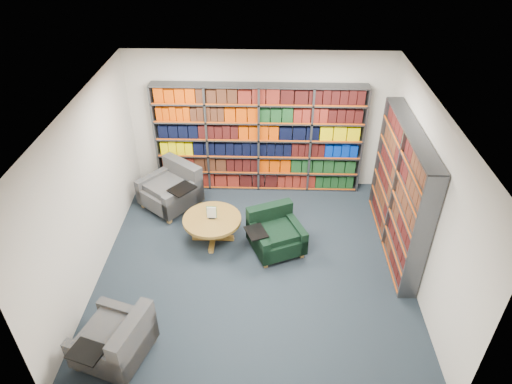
{
  "coord_description": "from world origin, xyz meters",
  "views": [
    {
      "loc": [
        0.19,
        -5.55,
        5.28
      ],
      "look_at": [
        0.0,
        0.6,
        1.05
      ],
      "focal_mm": 32.0,
      "sensor_mm": 36.0,
      "label": 1
    }
  ],
  "objects_px": {
    "chair_teal_left": "(174,189)",
    "chair_teal_front": "(118,342)",
    "chair_green_right": "(274,233)",
    "coffee_table": "(212,223)"
  },
  "relations": [
    {
      "from": "chair_green_right",
      "to": "chair_teal_front",
      "type": "distance_m",
      "value": 3.06
    },
    {
      "from": "chair_teal_front",
      "to": "coffee_table",
      "type": "bearing_deg",
      "value": 68.47
    },
    {
      "from": "chair_teal_left",
      "to": "chair_green_right",
      "type": "xyz_separation_m",
      "value": [
        1.94,
        -1.22,
        -0.04
      ]
    },
    {
      "from": "chair_teal_front",
      "to": "chair_teal_left",
      "type": "bearing_deg",
      "value": 88.45
    },
    {
      "from": "chair_teal_left",
      "to": "coffee_table",
      "type": "bearing_deg",
      "value": -50.78
    },
    {
      "from": "chair_teal_left",
      "to": "chair_teal_front",
      "type": "bearing_deg",
      "value": -91.55
    },
    {
      "from": "chair_green_right",
      "to": "coffee_table",
      "type": "xyz_separation_m",
      "value": [
        -1.08,
        0.15,
        0.08
      ]
    },
    {
      "from": "chair_teal_left",
      "to": "chair_green_right",
      "type": "height_order",
      "value": "chair_teal_left"
    },
    {
      "from": "chair_green_right",
      "to": "chair_teal_front",
      "type": "relative_size",
      "value": 0.96
    },
    {
      "from": "chair_green_right",
      "to": "chair_teal_front",
      "type": "height_order",
      "value": "chair_teal_front"
    }
  ]
}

